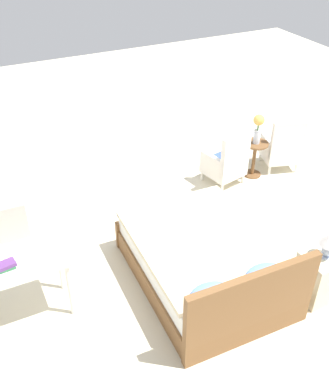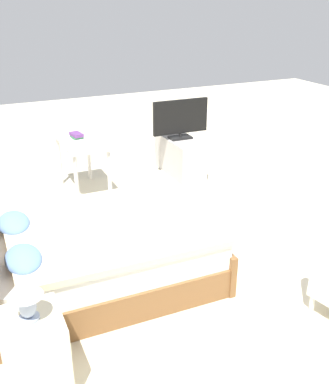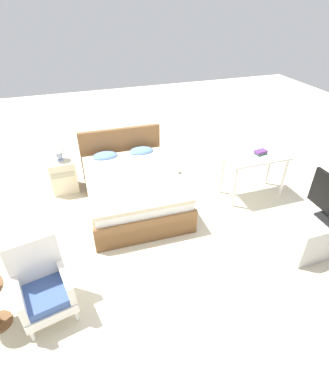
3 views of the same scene
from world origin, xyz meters
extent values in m
plane|color=beige|center=(0.00, 0.00, 0.00)|extent=(16.00, 16.00, 0.00)
cube|color=brown|center=(-0.03, 0.94, 0.14)|extent=(1.50, 2.04, 0.28)
cube|color=white|center=(-0.03, 0.94, 0.40)|extent=(1.44, 1.96, 0.24)
cube|color=beige|center=(-0.03, 0.86, 0.55)|extent=(1.48, 1.80, 0.06)
cube|color=brown|center=(-0.01, 1.91, 0.48)|extent=(1.48, 0.11, 0.96)
cube|color=brown|center=(-0.05, -0.04, 0.20)|extent=(1.48, 0.09, 0.40)
ellipsoid|color=#668ED1|center=(-0.34, 1.65, 0.59)|extent=(0.45, 0.29, 0.14)
ellipsoid|color=#668ED1|center=(0.32, 1.64, 0.59)|extent=(0.45, 0.29, 0.14)
cylinder|color=white|center=(-2.77, -0.96, 0.08)|extent=(0.04, 0.04, 0.16)
cylinder|color=white|center=(-2.33, -1.09, 0.08)|extent=(0.04, 0.04, 0.16)
cylinder|color=white|center=(-2.64, -0.52, 0.08)|extent=(0.04, 0.04, 0.16)
cylinder|color=white|center=(-2.20, -0.65, 0.08)|extent=(0.04, 0.04, 0.16)
cube|color=white|center=(-2.49, -0.81, 0.22)|extent=(0.67, 0.67, 0.12)
cube|color=#3D5693|center=(-2.49, -0.81, 0.33)|extent=(0.62, 0.62, 0.10)
cube|color=white|center=(-2.42, -0.59, 0.60)|extent=(0.54, 0.23, 0.64)
cube|color=white|center=(-2.71, -0.74, 0.41)|extent=(0.22, 0.51, 0.26)
cube|color=white|center=(-2.26, -0.88, 0.41)|extent=(0.22, 0.51, 0.26)
cylinder|color=white|center=(-1.57, -1.08, 0.08)|extent=(0.04, 0.04, 0.16)
cylinder|color=white|center=(-1.12, -0.99, 0.08)|extent=(0.04, 0.04, 0.16)
cylinder|color=white|center=(-1.66, -0.63, 0.08)|extent=(0.04, 0.04, 0.16)
cylinder|color=white|center=(-1.21, -0.54, 0.08)|extent=(0.04, 0.04, 0.16)
cube|color=white|center=(-1.39, -0.81, 0.22)|extent=(0.64, 0.64, 0.12)
cube|color=#3D5693|center=(-1.39, -0.81, 0.33)|extent=(0.59, 0.59, 0.10)
cube|color=white|center=(-1.44, -0.58, 0.60)|extent=(0.54, 0.19, 0.64)
cube|color=white|center=(-1.62, -0.86, 0.41)|extent=(0.17, 0.52, 0.26)
cube|color=white|center=(-1.16, -0.76, 0.41)|extent=(0.17, 0.52, 0.26)
cylinder|color=brown|center=(-1.94, -0.76, 0.01)|extent=(0.28, 0.28, 0.03)
cylinder|color=brown|center=(-1.94, -0.76, 0.30)|extent=(0.06, 0.06, 0.54)
cylinder|color=brown|center=(-1.94, -0.76, 0.58)|extent=(0.40, 0.40, 0.02)
cylinder|color=silver|center=(-1.94, -0.76, 0.70)|extent=(0.11, 0.11, 0.22)
cylinder|color=#477538|center=(-1.94, -0.76, 0.86)|extent=(0.02, 0.02, 0.10)
sphere|color=#E0B251|center=(-1.94, -0.76, 0.98)|extent=(0.17, 0.17, 0.17)
cube|color=beige|center=(-1.09, 1.73, 0.30)|extent=(0.44, 0.40, 0.60)
cube|color=#B3AB8E|center=(-1.09, 1.52, 0.42)|extent=(0.37, 0.01, 0.09)
cylinder|color=#9EADC6|center=(-1.09, 1.73, 0.61)|extent=(0.13, 0.13, 0.02)
ellipsoid|color=#9EADC6|center=(-1.09, 1.73, 0.70)|extent=(0.11, 0.11, 0.16)
cylinder|color=silver|center=(1.52, 0.34, 0.36)|extent=(0.05, 0.05, 0.72)
cylinder|color=silver|center=(1.52, 0.76, 0.36)|extent=(0.05, 0.05, 0.72)
cube|color=silver|center=(1.99, 0.55, 0.74)|extent=(1.04, 0.52, 0.04)
cube|color=#337A47|center=(2.08, 0.59, 0.77)|extent=(0.18, 0.14, 0.03)
cube|color=#66387A|center=(2.08, 0.59, 0.81)|extent=(0.22, 0.15, 0.04)
camera|label=1|loc=(2.07, 4.23, 3.94)|focal=42.00mm
camera|label=2|loc=(-3.50, 1.90, 2.48)|focal=42.00mm
camera|label=3|loc=(-0.81, -3.13, 3.03)|focal=28.00mm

